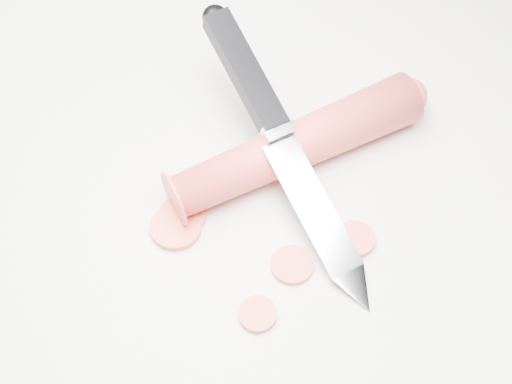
# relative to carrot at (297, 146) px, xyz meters

# --- Properties ---
(ground) EXTENTS (2.40, 2.40, 0.00)m
(ground) POSITION_rel_carrot_xyz_m (-0.00, -0.03, -0.02)
(ground) COLOR silver
(ground) RESTS_ON ground
(carrot) EXTENTS (0.19, 0.18, 0.04)m
(carrot) POSITION_rel_carrot_xyz_m (0.00, 0.00, 0.00)
(carrot) COLOR red
(carrot) RESTS_ON ground
(carrot_slice_0) EXTENTS (0.04, 0.04, 0.01)m
(carrot_slice_0) POSITION_rel_carrot_xyz_m (-0.07, -0.09, -0.02)
(carrot_slice_0) COLOR #E64838
(carrot_slice_0) RESTS_ON ground
(carrot_slice_1) EXTENTS (0.03, 0.03, 0.01)m
(carrot_slice_1) POSITION_rel_carrot_xyz_m (0.06, -0.06, -0.02)
(carrot_slice_1) COLOR #E64838
(carrot_slice_1) RESTS_ON ground
(carrot_slice_2) EXTENTS (0.03, 0.03, 0.01)m
(carrot_slice_2) POSITION_rel_carrot_xyz_m (0.02, -0.10, -0.02)
(carrot_slice_2) COLOR #E64838
(carrot_slice_2) RESTS_ON ground
(carrot_slice_3) EXTENTS (0.03, 0.03, 0.01)m
(carrot_slice_3) POSITION_rel_carrot_xyz_m (0.01, -0.14, -0.02)
(carrot_slice_3) COLOR #E64838
(carrot_slice_3) RESTS_ON ground
(carrot_slice_4) EXTENTS (0.04, 0.04, 0.01)m
(carrot_slice_4) POSITION_rel_carrot_xyz_m (-0.07, -0.08, -0.02)
(carrot_slice_4) COLOR #E64838
(carrot_slice_4) RESTS_ON ground
(kitchen_knife) EXTENTS (0.21, 0.21, 0.09)m
(kitchen_knife) POSITION_rel_carrot_xyz_m (-0.00, -0.02, 0.02)
(kitchen_knife) COLOR silver
(kitchen_knife) RESTS_ON ground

